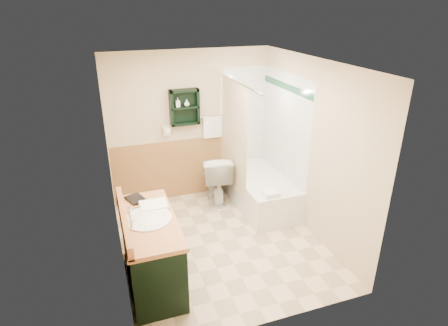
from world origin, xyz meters
TOP-DOWN VIEW (x-y plane):
  - floor at (0.00, 0.00)m, footprint 3.00×3.00m
  - back_wall at (0.00, 1.52)m, footprint 2.60×0.04m
  - left_wall at (-1.32, 0.00)m, footprint 0.04×3.00m
  - right_wall at (1.32, 0.00)m, footprint 0.04×3.00m
  - ceiling at (0.00, 0.00)m, footprint 2.60×3.00m
  - wainscot_left at (-1.29, 0.00)m, footprint 2.98×2.98m
  - wainscot_back at (0.00, 1.49)m, footprint 2.58×2.58m
  - mirror_frame at (-1.27, -0.55)m, footprint 1.30×1.30m
  - mirror_glass at (-1.27, -0.55)m, footprint 1.20×1.20m
  - tile_right at (1.28, 0.75)m, footprint 1.50×1.50m
  - tile_back at (1.03, 1.48)m, footprint 0.95×0.95m
  - tile_accent at (1.27, 0.75)m, footprint 1.50×1.50m
  - wall_shelf at (-0.10, 1.41)m, footprint 0.45×0.15m
  - hair_dryer at (-0.40, 1.43)m, footprint 0.10×0.24m
  - towel_bar at (0.35, 1.45)m, footprint 0.40×0.06m
  - curtain_rod at (0.53, 0.75)m, footprint 0.03×1.60m
  - shower_curtain at (0.53, 0.92)m, footprint 1.05×1.05m
  - vanity at (-0.99, -0.47)m, footprint 0.59×1.32m
  - bathtub at (0.93, 0.74)m, footprint 0.77×1.50m
  - toilet at (0.30, 1.17)m, footprint 0.58×0.88m
  - counter_towel at (-0.89, -0.22)m, footprint 0.31×0.25m
  - vanity_book at (-1.16, -0.02)m, footprint 0.18×0.09m
  - tub_towel at (0.79, 0.12)m, footprint 0.22×0.18m
  - soap_bottle_a at (-0.20, 1.40)m, footprint 0.08×0.15m
  - soap_bottle_b at (-0.07, 1.40)m, footprint 0.10×0.12m

SIDE VIEW (x-z plane):
  - floor at x=0.00m, z-range 0.00..0.00m
  - bathtub at x=0.93m, z-range 0.00..0.51m
  - toilet at x=0.30m, z-range 0.00..0.80m
  - vanity at x=-0.99m, z-range 0.00..0.84m
  - wainscot_left at x=-1.29m, z-range 0.00..1.00m
  - wainscot_back at x=0.00m, z-range 0.00..1.00m
  - tub_towel at x=0.79m, z-range 0.51..0.58m
  - counter_towel at x=-0.89m, z-range 0.84..0.88m
  - vanity_book at x=-1.16m, z-range 0.84..1.09m
  - tile_right at x=1.28m, z-range 0.00..2.10m
  - tile_back at x=1.03m, z-range 0.00..2.10m
  - shower_curtain at x=0.53m, z-range 0.30..2.00m
  - back_wall at x=0.00m, z-range 0.00..2.40m
  - left_wall at x=-1.32m, z-range 0.00..2.40m
  - right_wall at x=1.32m, z-range 0.00..2.40m
  - hair_dryer at x=-0.40m, z-range 1.11..1.29m
  - towel_bar at x=0.35m, z-range 1.15..1.55m
  - mirror_frame at x=-1.27m, z-range 1.00..2.00m
  - mirror_glass at x=-1.27m, z-range 1.05..1.95m
  - wall_shelf at x=-0.10m, z-range 1.27..1.83m
  - soap_bottle_a at x=-0.20m, z-range 1.56..1.63m
  - soap_bottle_b at x=-0.07m, z-range 1.56..1.64m
  - tile_accent at x=1.27m, z-range 1.85..1.95m
  - curtain_rod at x=0.53m, z-range 1.98..2.02m
  - ceiling at x=0.00m, z-range 2.40..2.44m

